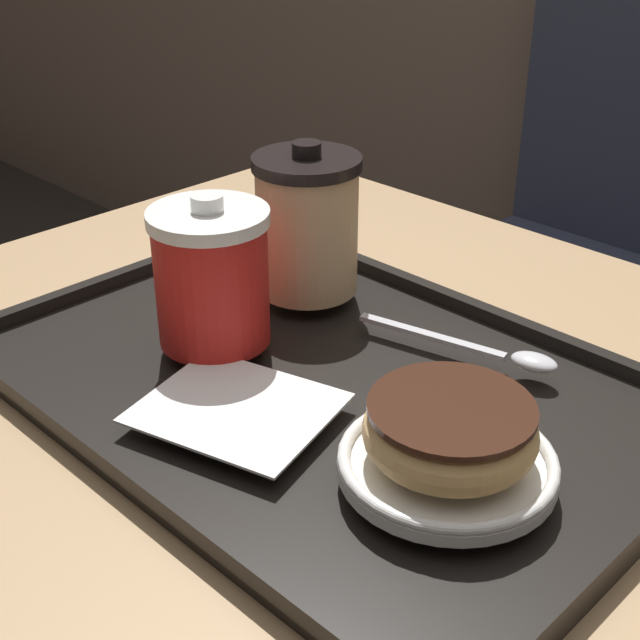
% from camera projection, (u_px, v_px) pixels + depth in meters
% --- Properties ---
extents(cafe_table, '(0.93, 0.76, 0.71)m').
position_uv_depth(cafe_table, '(349.00, 576.00, 0.73)').
color(cafe_table, tan).
rests_on(cafe_table, ground_plane).
extents(serving_tray, '(0.50, 0.35, 0.02)m').
position_uv_depth(serving_tray, '(320.00, 387.00, 0.66)').
color(serving_tray, black).
rests_on(serving_tray, cafe_table).
extents(napkin_paper, '(0.15, 0.14, 0.00)m').
position_uv_depth(napkin_paper, '(237.00, 408.00, 0.61)').
color(napkin_paper, white).
rests_on(napkin_paper, serving_tray).
extents(coffee_cup_front, '(0.09, 0.09, 0.12)m').
position_uv_depth(coffee_cup_front, '(212.00, 276.00, 0.67)').
color(coffee_cup_front, red).
rests_on(coffee_cup_front, serving_tray).
extents(coffee_cup_rear, '(0.09, 0.09, 0.13)m').
position_uv_depth(coffee_cup_rear, '(307.00, 224.00, 0.74)').
color(coffee_cup_rear, '#E0B784').
rests_on(coffee_cup_rear, serving_tray).
extents(plate_with_chocolate_donut, '(0.13, 0.13, 0.01)m').
position_uv_depth(plate_with_chocolate_donut, '(447.00, 463.00, 0.54)').
color(plate_with_chocolate_donut, white).
rests_on(plate_with_chocolate_donut, serving_tray).
extents(donut_chocolate_glazed, '(0.11, 0.11, 0.04)m').
position_uv_depth(donut_chocolate_glazed, '(450.00, 429.00, 0.53)').
color(donut_chocolate_glazed, '#DBB270').
rests_on(donut_chocolate_glazed, plate_with_chocolate_donut).
extents(spoon, '(0.16, 0.05, 0.01)m').
position_uv_depth(spoon, '(502.00, 354.00, 0.66)').
color(spoon, silver).
rests_on(spoon, serving_tray).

